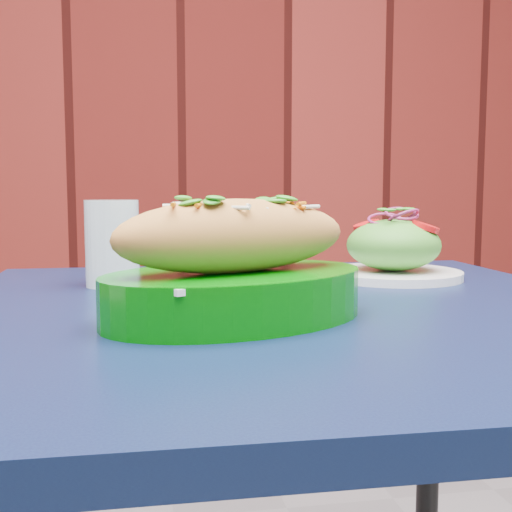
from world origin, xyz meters
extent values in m
cube|color=silver|center=(0.00, 2.98, 1.40)|extent=(5.00, 0.05, 2.80)
cube|color=#4C110E|center=(0.00, 2.97, 1.40)|extent=(4.90, 0.04, 2.80)
cube|color=black|center=(0.41, 1.31, 0.73)|extent=(0.81, 0.81, 0.03)
cylinder|color=black|center=(0.09, 1.65, 0.36)|extent=(0.04, 0.04, 0.72)
cylinder|color=black|center=(0.75, 1.64, 0.36)|extent=(0.04, 0.04, 0.72)
cube|color=white|center=(0.33, 1.24, 0.80)|extent=(0.25, 0.21, 0.01)
ellipsoid|color=#CF8741|center=(0.33, 1.24, 0.84)|extent=(0.28, 0.19, 0.08)
cylinder|color=white|center=(0.61, 1.50, 0.76)|extent=(0.20, 0.20, 0.01)
ellipsoid|color=#4C992D|center=(0.61, 1.50, 0.80)|extent=(0.14, 0.14, 0.08)
cylinder|color=red|center=(0.65, 1.47, 0.83)|extent=(0.04, 0.04, 0.01)
cylinder|color=red|center=(0.58, 1.53, 0.83)|extent=(0.04, 0.04, 0.01)
cylinder|color=red|center=(0.61, 1.54, 0.83)|extent=(0.04, 0.04, 0.01)
torus|color=#801C50|center=(0.61, 1.50, 0.84)|extent=(0.05, 0.05, 0.00)
torus|color=#801C50|center=(0.61, 1.50, 0.85)|extent=(0.05, 0.05, 0.00)
torus|color=#801C50|center=(0.61, 1.50, 0.85)|extent=(0.05, 0.05, 0.00)
cylinder|color=silver|center=(0.20, 1.49, 0.81)|extent=(0.07, 0.07, 0.12)
camera|label=1|loc=(0.24, 0.59, 0.88)|focal=45.00mm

